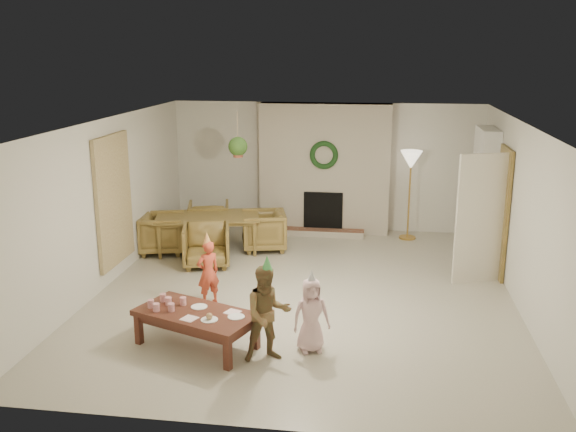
% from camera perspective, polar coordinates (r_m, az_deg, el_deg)
% --- Properties ---
extents(floor, '(7.00, 7.00, 0.00)m').
position_cam_1_polar(floor, '(9.37, 1.48, -6.91)').
color(floor, '#B7B29E').
rests_on(floor, ground).
extents(ceiling, '(7.00, 7.00, 0.00)m').
position_cam_1_polar(ceiling, '(8.75, 1.59, 8.47)').
color(ceiling, white).
rests_on(ceiling, wall_back).
extents(wall_back, '(7.00, 0.00, 7.00)m').
position_cam_1_polar(wall_back, '(12.38, 3.43, 4.49)').
color(wall_back, silver).
rests_on(wall_back, floor).
extents(wall_front, '(7.00, 0.00, 7.00)m').
position_cam_1_polar(wall_front, '(5.69, -2.63, -8.16)').
color(wall_front, silver).
rests_on(wall_front, floor).
extents(wall_left, '(0.00, 7.00, 7.00)m').
position_cam_1_polar(wall_left, '(9.78, -16.21, 1.12)').
color(wall_left, silver).
rests_on(wall_left, floor).
extents(wall_right, '(0.00, 7.00, 7.00)m').
position_cam_1_polar(wall_right, '(9.14, 20.55, -0.18)').
color(wall_right, silver).
rests_on(wall_right, floor).
extents(fireplace_mass, '(2.50, 0.40, 2.50)m').
position_cam_1_polar(fireplace_mass, '(12.19, 3.35, 4.32)').
color(fireplace_mass, '#5D1D18').
rests_on(fireplace_mass, floor).
extents(fireplace_hearth, '(1.60, 0.30, 0.12)m').
position_cam_1_polar(fireplace_hearth, '(12.13, 3.12, -1.51)').
color(fireplace_hearth, '#5C2919').
rests_on(fireplace_hearth, floor).
extents(fireplace_firebox, '(0.75, 0.12, 0.75)m').
position_cam_1_polar(fireplace_firebox, '(12.19, 3.22, 0.47)').
color(fireplace_firebox, black).
rests_on(fireplace_firebox, floor).
extents(fireplace_wreath, '(0.54, 0.10, 0.54)m').
position_cam_1_polar(fireplace_wreath, '(11.91, 3.27, 5.54)').
color(fireplace_wreath, '#143615').
rests_on(fireplace_wreath, fireplace_mass).
extents(floor_lamp_base, '(0.31, 0.31, 0.03)m').
position_cam_1_polar(floor_lamp_base, '(12.16, 10.77, -1.93)').
color(floor_lamp_base, gold).
rests_on(floor_lamp_base, floor).
extents(floor_lamp_post, '(0.03, 0.03, 1.51)m').
position_cam_1_polar(floor_lamp_post, '(11.96, 10.95, 1.59)').
color(floor_lamp_post, gold).
rests_on(floor_lamp_post, floor).
extents(floor_lamp_shade, '(0.40, 0.40, 0.34)m').
position_cam_1_polar(floor_lamp_shade, '(11.82, 11.12, 5.03)').
color(floor_lamp_shade, beige).
rests_on(floor_lamp_shade, floor_lamp_post).
extents(bookshelf_carcass, '(0.30, 1.00, 2.20)m').
position_cam_1_polar(bookshelf_carcass, '(11.35, 17.33, 2.10)').
color(bookshelf_carcass, white).
rests_on(bookshelf_carcass, floor).
extents(bookshelf_shelf_a, '(0.30, 0.92, 0.03)m').
position_cam_1_polar(bookshelf_shelf_a, '(11.50, 16.99, -1.05)').
color(bookshelf_shelf_a, white).
rests_on(bookshelf_shelf_a, bookshelf_carcass).
extents(bookshelf_shelf_b, '(0.30, 0.92, 0.03)m').
position_cam_1_polar(bookshelf_shelf_b, '(11.40, 17.14, 0.88)').
color(bookshelf_shelf_b, white).
rests_on(bookshelf_shelf_b, bookshelf_carcass).
extents(bookshelf_shelf_c, '(0.30, 0.92, 0.03)m').
position_cam_1_polar(bookshelf_shelf_c, '(11.31, 17.29, 2.85)').
color(bookshelf_shelf_c, white).
rests_on(bookshelf_shelf_c, bookshelf_carcass).
extents(bookshelf_shelf_d, '(0.30, 0.92, 0.03)m').
position_cam_1_polar(bookshelf_shelf_d, '(11.24, 17.45, 4.84)').
color(bookshelf_shelf_d, white).
rests_on(bookshelf_shelf_d, bookshelf_carcass).
extents(books_row_lower, '(0.20, 0.40, 0.24)m').
position_cam_1_polar(books_row_lower, '(11.31, 17.05, -0.58)').
color(books_row_lower, '#A13F1D').
rests_on(books_row_lower, bookshelf_shelf_a).
extents(books_row_mid, '(0.20, 0.44, 0.24)m').
position_cam_1_polar(books_row_mid, '(11.41, 17.06, 1.63)').
color(books_row_mid, '#2A4C9A').
rests_on(books_row_mid, bookshelf_shelf_b).
extents(books_row_upper, '(0.20, 0.36, 0.22)m').
position_cam_1_polar(books_row_upper, '(11.19, 17.32, 3.40)').
color(books_row_upper, gold).
rests_on(books_row_upper, bookshelf_shelf_c).
extents(door_frame, '(0.05, 0.86, 2.04)m').
position_cam_1_polar(door_frame, '(10.33, 18.87, 0.31)').
color(door_frame, olive).
rests_on(door_frame, floor).
extents(door_leaf, '(0.77, 0.32, 2.00)m').
position_cam_1_polar(door_leaf, '(9.91, 17.09, -0.27)').
color(door_leaf, beige).
rests_on(door_leaf, floor).
extents(curtain_panel, '(0.06, 1.20, 2.00)m').
position_cam_1_polar(curtain_panel, '(9.94, -15.53, 1.38)').
color(curtain_panel, '#C4BB8B').
rests_on(curtain_panel, wall_left).
extents(dining_table, '(1.99, 1.40, 0.63)m').
position_cam_1_polar(dining_table, '(11.22, -7.29, -1.61)').
color(dining_table, olive).
rests_on(dining_table, floor).
extents(dining_chair_near, '(0.91, 0.92, 0.70)m').
position_cam_1_polar(dining_chair_near, '(10.45, -7.41, -2.66)').
color(dining_chair_near, olive).
rests_on(dining_chair_near, floor).
extents(dining_chair_far, '(0.91, 0.92, 0.70)m').
position_cam_1_polar(dining_chair_far, '(11.97, -7.19, -0.39)').
color(dining_chair_far, olive).
rests_on(dining_chair_far, floor).
extents(dining_chair_left, '(0.92, 0.91, 0.70)m').
position_cam_1_polar(dining_chair_left, '(11.26, -11.33, -1.54)').
color(dining_chair_left, olive).
rests_on(dining_chair_left, floor).
extents(dining_chair_right, '(0.92, 0.91, 0.70)m').
position_cam_1_polar(dining_chair_right, '(11.22, -2.23, -1.32)').
color(dining_chair_right, olive).
rests_on(dining_chair_right, floor).
extents(hanging_plant_cord, '(0.01, 0.01, 0.70)m').
position_cam_1_polar(hanging_plant_cord, '(10.48, -4.60, 7.56)').
color(hanging_plant_cord, tan).
rests_on(hanging_plant_cord, ceiling).
extents(hanging_plant_pot, '(0.16, 0.16, 0.12)m').
position_cam_1_polar(hanging_plant_pot, '(10.53, -4.56, 5.67)').
color(hanging_plant_pot, brown).
rests_on(hanging_plant_pot, hanging_plant_cord).
extents(hanging_plant_foliage, '(0.32, 0.32, 0.32)m').
position_cam_1_polar(hanging_plant_foliage, '(10.51, -4.57, 6.32)').
color(hanging_plant_foliage, '#274A18').
rests_on(hanging_plant_foliage, hanging_plant_pot).
extents(coffee_table_top, '(1.61, 1.20, 0.07)m').
position_cam_1_polar(coffee_table_top, '(7.67, -8.33, -8.83)').
color(coffee_table_top, '#51271B').
rests_on(coffee_table_top, floor).
extents(coffee_table_apron, '(1.47, 1.06, 0.09)m').
position_cam_1_polar(coffee_table_apron, '(7.70, -8.31, -9.36)').
color(coffee_table_apron, '#51271B').
rests_on(coffee_table_apron, floor).
extents(coffee_leg_fl, '(0.10, 0.10, 0.38)m').
position_cam_1_polar(coffee_leg_fl, '(7.96, -13.39, -9.95)').
color(coffee_leg_fl, '#51271B').
rests_on(coffee_leg_fl, floor).
extents(coffee_leg_fr, '(0.10, 0.10, 0.38)m').
position_cam_1_polar(coffee_leg_fr, '(7.20, -5.50, -12.37)').
color(coffee_leg_fr, '#51271B').
rests_on(coffee_leg_fr, floor).
extents(coffee_leg_bl, '(0.10, 0.10, 0.38)m').
position_cam_1_polar(coffee_leg_bl, '(8.35, -10.63, -8.56)').
color(coffee_leg_bl, '#51271B').
rests_on(coffee_leg_bl, floor).
extents(coffee_leg_br, '(0.10, 0.10, 0.38)m').
position_cam_1_polar(coffee_leg_br, '(7.63, -2.92, -10.65)').
color(coffee_leg_br, '#51271B').
rests_on(coffee_leg_br, floor).
extents(cup_a, '(0.10, 0.10, 0.10)m').
position_cam_1_polar(cup_a, '(7.86, -12.35, -7.78)').
color(cup_a, white).
rests_on(cup_a, coffee_table_top).
extents(cup_b, '(0.10, 0.10, 0.10)m').
position_cam_1_polar(cup_b, '(8.01, -11.29, -7.27)').
color(cup_b, white).
rests_on(cup_b, coffee_table_top).
extents(cup_c, '(0.10, 0.10, 0.10)m').
position_cam_1_polar(cup_c, '(7.74, -11.88, -8.12)').
color(cup_c, white).
rests_on(cup_c, coffee_table_top).
extents(cup_d, '(0.10, 0.10, 0.10)m').
position_cam_1_polar(cup_d, '(7.89, -10.81, -7.60)').
color(cup_d, white).
rests_on(cup_d, coffee_table_top).
extents(cup_e, '(0.10, 0.10, 0.10)m').
position_cam_1_polar(cup_e, '(7.70, -10.56, -8.16)').
color(cup_e, white).
rests_on(cup_e, coffee_table_top).
extents(cup_f, '(0.10, 0.10, 0.10)m').
position_cam_1_polar(cup_f, '(7.86, -9.51, -7.63)').
color(cup_f, white).
rests_on(cup_f, coffee_table_top).
extents(plate_a, '(0.26, 0.26, 0.01)m').
position_cam_1_polar(plate_a, '(7.78, -8.06, -8.15)').
color(plate_a, white).
rests_on(plate_a, coffee_table_top).
extents(plate_b, '(0.26, 0.26, 0.01)m').
position_cam_1_polar(plate_b, '(7.42, -7.15, -9.32)').
color(plate_b, white).
rests_on(plate_b, coffee_table_top).
extents(plate_c, '(0.26, 0.26, 0.01)m').
position_cam_1_polar(plate_c, '(7.46, -4.73, -9.09)').
color(plate_c, white).
rests_on(plate_c, coffee_table_top).
extents(food_scoop, '(0.10, 0.10, 0.08)m').
position_cam_1_polar(food_scoop, '(7.40, -7.16, -9.01)').
color(food_scoop, tan).
rests_on(food_scoop, plate_b).
extents(napkin_left, '(0.22, 0.22, 0.01)m').
position_cam_1_polar(napkin_left, '(7.48, -8.95, -9.18)').
color(napkin_left, '#FFBBBF').
rests_on(napkin_left, coffee_table_top).
extents(napkin_right, '(0.22, 0.22, 0.01)m').
position_cam_1_polar(napkin_right, '(7.59, -5.05, -8.69)').
color(napkin_right, '#FFBBBF').
rests_on(napkin_right, coffee_table_top).
extents(child_red, '(0.40, 0.39, 0.92)m').
position_cam_1_polar(child_red, '(8.87, -7.27, -5.11)').
color(child_red, '#C5422A').
rests_on(child_red, floor).
extents(party_hat_red, '(0.16, 0.16, 0.17)m').
position_cam_1_polar(party_hat_red, '(8.71, -7.37, -2.02)').
color(party_hat_red, '#D6C647').
rests_on(party_hat_red, child_red).
extents(child_plaid, '(0.67, 0.60, 1.14)m').
position_cam_1_polar(child_plaid, '(7.22, -1.88, -8.87)').
color(child_plaid, brown).
rests_on(child_plaid, floor).
extents(party_hat_plaid, '(0.14, 0.14, 0.19)m').
position_cam_1_polar(party_hat_plaid, '(7.00, -1.92, -4.31)').
color(party_hat_plaid, '#46A44F').
rests_on(party_hat_plaid, child_plaid).
extents(child_pink, '(0.51, 0.42, 0.90)m').
position_cam_1_polar(child_pink, '(7.48, 2.12, -8.99)').
color(child_pink, beige).
rests_on(child_pink, floor).
extents(party_hat_pink, '(0.14, 0.14, 0.16)m').
position_cam_1_polar(party_hat_pink, '(7.29, 2.15, -5.48)').
color(party_hat_pink, '#BABCC2').
rests_on(party_hat_pink, child_pink).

